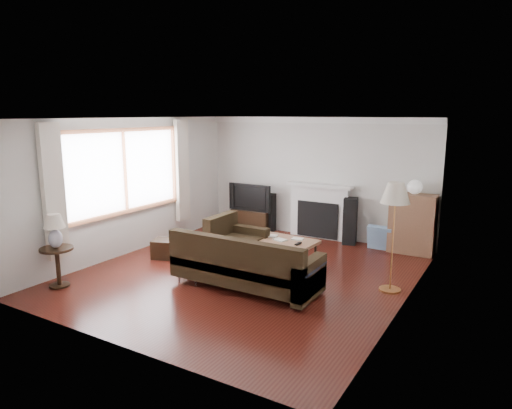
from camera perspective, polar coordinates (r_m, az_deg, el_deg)
The scene contains 17 objects.
room at distance 7.23m, azimuth -1.21°, elevation 0.76°, with size 5.10×5.60×2.54m.
window at distance 8.58m, azimuth -16.03°, elevation 4.03°, with size 0.12×2.74×1.54m, color brown.
curtain_near at distance 7.61m, azimuth -24.01°, elevation 1.45°, with size 0.10×0.35×2.10m, color silver.
curtain_far at distance 9.66m, azimuth -9.23°, elevation 4.20°, with size 0.10×0.35×2.10m, color silver.
fireplace at distance 9.61m, azimuth 7.90°, elevation -0.79°, with size 1.40×0.26×1.15m, color white.
tv_stand at distance 10.24m, azimuth -0.45°, elevation -1.91°, with size 0.91×0.41×0.46m, color black.
television at distance 10.14m, azimuth -0.45°, elevation 0.99°, with size 1.03×0.14×0.60m, color black.
speaker_left at distance 10.05m, azimuth 1.67°, elevation -1.06°, with size 0.23×0.28×0.84m, color black.
speaker_right at distance 9.30m, azimuth 11.68°, elevation -2.02°, with size 0.26×0.31×0.93m, color black.
bookshelf at distance 8.96m, azimuth 18.96°, elevation -2.29°, with size 0.82×0.39×1.12m, color brown.
globe_lamp at distance 8.83m, azimuth 19.25°, elevation 2.08°, with size 0.26×0.26×0.26m, color white.
sectional_sofa at distance 6.86m, azimuth -1.29°, elevation -7.25°, with size 2.42×1.77×0.78m, color black.
coffee_table at distance 7.93m, azimuth 3.31°, elevation -5.91°, with size 1.17×0.64×0.46m, color #8B5E42.
footstool at distance 8.47m, azimuth -11.33°, elevation -5.40°, with size 0.40×0.40×0.34m, color black.
floor_lamp at distance 6.90m, azimuth 16.74°, elevation -4.01°, with size 0.42×0.42×1.62m, color #AD713C.
side_table at distance 7.54m, azimuth -23.51°, elevation -7.18°, with size 0.49×0.49×0.61m, color black.
table_lamp at distance 7.39m, azimuth -23.85°, elevation -3.07°, with size 0.31×0.31×0.51m, color silver.
Camera 1 is at (3.75, -6.04, 2.58)m, focal length 32.00 mm.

